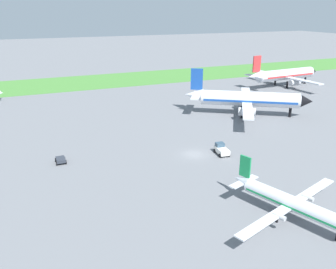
# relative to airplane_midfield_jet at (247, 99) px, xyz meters

# --- Properties ---
(ground_plane) EXTENTS (600.00, 600.00, 0.00)m
(ground_plane) POSITION_rel_airplane_midfield_jet_xyz_m (-24.19, -18.33, -4.14)
(ground_plane) COLOR slate
(grass_taxiway_strip) EXTENTS (360.00, 28.00, 0.08)m
(grass_taxiway_strip) POSITION_rel_airplane_midfield_jet_xyz_m (-24.19, 59.33, -4.10)
(grass_taxiway_strip) COLOR #478438
(grass_taxiway_strip) RESTS_ON ground_plane
(airplane_midfield_jet) EXTENTS (28.41, 28.36, 11.49)m
(airplane_midfield_jet) POSITION_rel_airplane_midfield_jet_xyz_m (0.00, 0.00, 0.00)
(airplane_midfield_jet) COLOR silver
(airplane_midfield_jet) RESTS_ON ground_plane
(airplane_foreground_turboprop) EXTENTS (20.72, 17.92, 6.42)m
(airplane_foreground_turboprop) POSITION_rel_airplane_midfield_jet_xyz_m (-22.80, -42.45, -1.79)
(airplane_foreground_turboprop) COLOR silver
(airplane_foreground_turboprop) RESTS_ON ground_plane
(airplane_parked_jet_far) EXTENTS (31.36, 31.94, 11.28)m
(airplane_parked_jet_far) POSITION_rel_airplane_midfield_jet_xyz_m (32.67, 24.72, -0.07)
(airplane_parked_jet_far) COLOR silver
(airplane_parked_jet_far) RESTS_ON ground_plane
(pushback_tug_near_gate) EXTENTS (2.45, 3.80, 1.95)m
(pushback_tug_near_gate) POSITION_rel_airplane_midfield_jet_xyz_m (-19.49, -20.13, -3.22)
(pushback_tug_near_gate) COLOR white
(pushback_tug_near_gate) RESTS_ON ground_plane
(baggage_cart_midfield) EXTENTS (1.77, 2.41, 0.90)m
(baggage_cart_midfield) POSITION_rel_airplane_midfield_jet_xyz_m (-47.70, -12.51, -3.57)
(baggage_cart_midfield) COLOR #2D333D
(baggage_cart_midfield) RESTS_ON ground_plane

